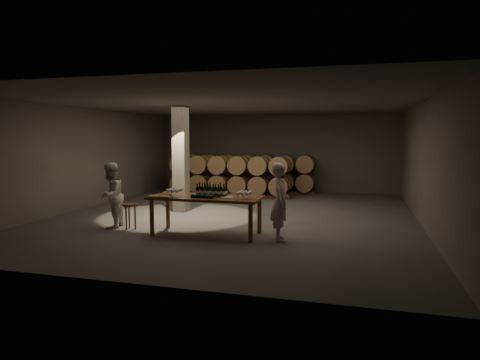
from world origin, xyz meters
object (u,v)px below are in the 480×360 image
(notebook_near, at_px, (166,197))
(stool, at_px, (130,208))
(bottle_cluster, at_px, (212,191))
(person_woman, at_px, (111,195))
(tasting_table, at_px, (206,201))
(person_man, at_px, (280,202))
(plate, at_px, (227,197))

(notebook_near, bearing_deg, stool, 156.98)
(bottle_cluster, relative_size, person_woman, 0.44)
(stool, height_order, person_woman, person_woman)
(tasting_table, xyz_separation_m, person_man, (1.77, -0.11, 0.06))
(notebook_near, distance_m, stool, 1.31)
(tasting_table, height_order, notebook_near, notebook_near)
(bottle_cluster, bearing_deg, tasting_table, -163.69)
(stool, bearing_deg, person_man, -1.79)
(person_man, bearing_deg, stool, 69.80)
(tasting_table, xyz_separation_m, plate, (0.53, -0.06, 0.11))
(tasting_table, relative_size, person_man, 1.51)
(tasting_table, xyz_separation_m, notebook_near, (-0.83, -0.42, 0.12))
(notebook_near, bearing_deg, person_woman, 162.07)
(tasting_table, relative_size, notebook_near, 9.66)
(bottle_cluster, bearing_deg, plate, -12.91)
(tasting_table, distance_m, bottle_cluster, 0.25)
(bottle_cluster, distance_m, plate, 0.43)
(notebook_near, bearing_deg, bottle_cluster, 22.95)
(plate, xyz_separation_m, stool, (-2.54, 0.07, -0.39))
(tasting_table, xyz_separation_m, stool, (-2.00, 0.01, -0.28))
(person_man, distance_m, person_woman, 4.31)
(bottle_cluster, bearing_deg, notebook_near, -154.28)
(person_man, bearing_deg, notebook_near, 78.52)
(tasting_table, bearing_deg, plate, -6.11)
(plate, height_order, stool, plate)
(notebook_near, xyz_separation_m, person_man, (2.59, 0.32, -0.06))
(notebook_near, bearing_deg, tasting_table, 24.26)
(person_man, bearing_deg, tasting_table, 68.11)
(bottle_cluster, height_order, person_man, person_man)
(plate, relative_size, notebook_near, 1.06)
(plate, distance_m, notebook_near, 1.41)
(person_woman, bearing_deg, notebook_near, 66.40)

